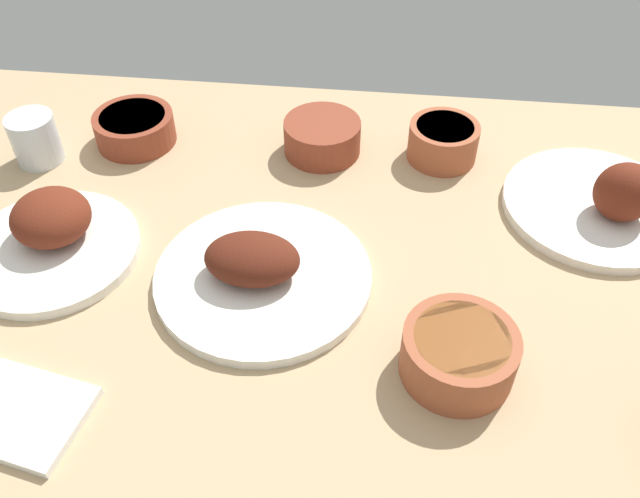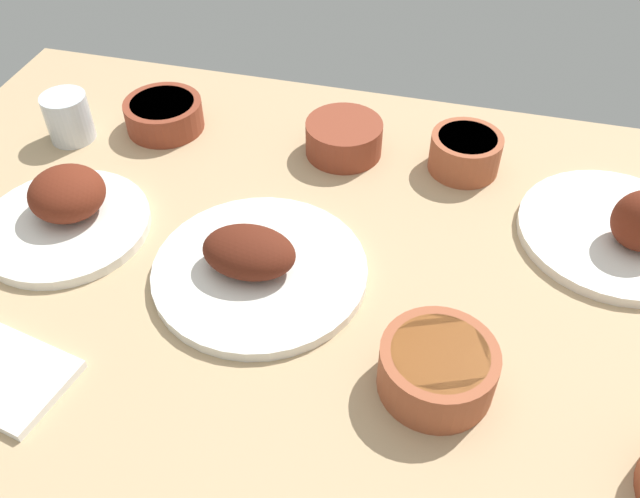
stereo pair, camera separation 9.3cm
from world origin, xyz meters
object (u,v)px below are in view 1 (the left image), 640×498
plate_near_viewer (260,271)px  bowl_cream (322,136)px  folded_napkin (2,408)px  plate_far_side (605,202)px  bowl_soup (459,353)px  plate_center_main (51,235)px  bowl_onions (443,140)px  bowl_sauce (135,127)px  water_tumbler (35,139)px

plate_near_viewer → bowl_cream: bearing=80.6°
plate_near_viewer → folded_napkin: bearing=-137.8°
plate_far_side → bowl_soup: bearing=-126.0°
plate_near_viewer → bowl_soup: size_ratio=2.15×
plate_far_side → bowl_cream: (-43.44, 11.15, 0.62)cm
plate_near_viewer → plate_center_main: bearing=174.4°
plate_far_side → bowl_onions: size_ratio=2.44×
plate_center_main → bowl_soup: (55.94, -14.71, 0.72)cm
plate_far_side → plate_near_viewer: 52.23cm
bowl_sauce → bowl_cream: bearing=1.2°
bowl_soup → plate_center_main: bearing=165.3°
bowl_soup → folded_napkin: (-51.62, -11.58, -2.81)cm
bowl_sauce → bowl_cream: 31.66cm
folded_napkin → bowl_soup: bearing=12.6°
bowl_cream → water_tumbler: size_ratio=1.56×
plate_center_main → bowl_sauce: size_ratio=1.85×
folded_napkin → bowl_sauce: bearing=90.9°
plate_near_viewer → bowl_cream: size_ratio=2.32×
plate_center_main → bowl_soup: plate_center_main is taller
plate_near_viewer → bowl_sauce: 39.96cm
bowl_sauce → bowl_soup: 66.96cm
plate_near_viewer → bowl_onions: (24.79, 31.05, 1.35)cm
water_tumbler → folded_napkin: 48.89cm
plate_center_main → plate_far_side: bearing=11.8°
plate_center_main → plate_near_viewer: (30.06, -2.93, -0.72)cm
bowl_soup → folded_napkin: 52.98cm
plate_near_viewer → bowl_sauce: plate_near_viewer is taller
bowl_soup → bowl_onions: 42.85cm
plate_center_main → plate_near_viewer: 30.21cm
plate_center_main → bowl_cream: plate_center_main is taller
plate_center_main → bowl_cream: bearing=38.1°
plate_far_side → plate_near_viewer: plate_far_side is taller
plate_far_side → bowl_onions: bearing=153.7°
bowl_cream → plate_near_viewer: bearing=-99.4°
bowl_cream → bowl_soup: bowl_soup is taller
plate_center_main → bowl_sauce: bearing=82.6°
bowl_sauce → bowl_soup: bowl_soup is taller
plate_center_main → bowl_soup: 57.85cm
bowl_onions → folded_napkin: 74.31cm
bowl_sauce → folded_napkin: (0.84, -53.20, -2.19)cm
plate_far_side → folded_napkin: size_ratio=1.42×
plate_far_side → bowl_cream: size_ratio=2.18×
folded_napkin → bowl_cream: bearing=60.2°
bowl_soup → bowl_onions: bowl_soup is taller
plate_center_main → bowl_onions: size_ratio=2.17×
bowl_onions → bowl_cream: bearing=-178.4°
bowl_sauce → folded_napkin: bowl_sauce is taller
plate_far_side → water_tumbler: plate_far_side is taller
water_tumbler → plate_near_viewer: bearing=-29.5°
plate_near_viewer → plate_far_side: bearing=21.7°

